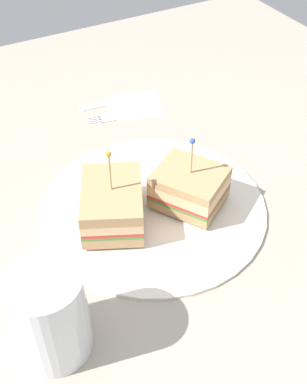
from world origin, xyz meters
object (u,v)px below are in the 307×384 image
Objects in this scene: fork at (116,116)px; drink_glass at (49,317)px; plate at (154,206)px; napkin at (134,105)px; sandwich_half_back at (113,206)px; knife at (111,101)px; sandwich_half_front at (189,187)px.

drink_glass is at bearing 146.04° from fork.
plate reaches higher than fork.
fork is (34.66, -23.34, -4.75)cm from drink_glass.
drink_glass is 42.06cm from fork.
fork is at bearing 112.33° from napkin.
napkin is 0.79× the size of fork.
sandwich_half_back reaches higher than drink_glass.
knife is at bearing -12.98° from plate.
drink_glass reaches higher than knife.
knife is at bearing -3.59° from sandwich_half_front.
sandwich_half_front reaches higher than knife.
sandwich_half_back reaches higher than plate.
plate is 6.55cm from sandwich_half_back.
sandwich_half_back is 17.75cm from drink_glass.
napkin is at bearing -132.61° from knife.
napkin is 4.47cm from fork.
drink_glass is 45.83cm from napkin.
drink_glass is (-12.46, 12.56, 1.54)cm from sandwich_half_back.
fork is at bearing -1.57° from sandwich_half_front.
fork is (22.20, -10.78, -3.22)cm from sandwich_half_back.
plate is 5.48cm from sandwich_half_front.
sandwich_half_back is 1.07× the size of fork.
plate is at bearing 167.24° from fork.
sandwich_half_back reaches higher than fork.
sandwich_half_back is at bearing 82.02° from sandwich_half_front.
sandwich_half_front is at bearing -97.98° from sandwich_half_back.
sandwich_half_front reaches higher than drink_glass.
napkin is 0.72× the size of knife.
sandwich_half_front is 10.23cm from sandwich_half_back.
plate is 25.22cm from napkin.
drink_glass reaches higher than napkin.
napkin is at bearing -37.08° from drink_glass.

